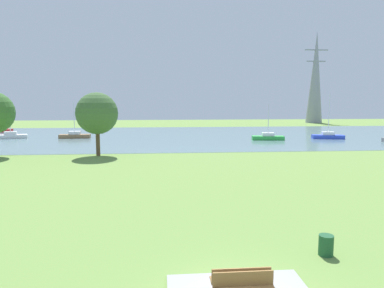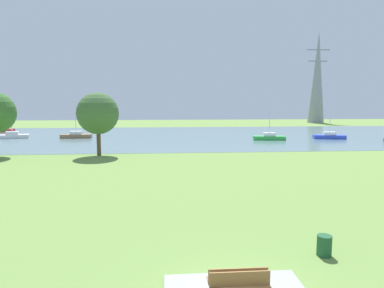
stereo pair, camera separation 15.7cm
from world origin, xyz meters
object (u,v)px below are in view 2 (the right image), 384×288
(litter_bin, at_px, (324,246))
(sailboat_red, at_px, (1,130))
(sailboat_green, at_px, (269,137))
(sailboat_white, at_px, (13,136))
(sailboat_brown, at_px, (76,135))
(tree_west_far, at_px, (98,114))
(bench_facing_water, at_px, (237,282))
(sailboat_blue, at_px, (329,136))
(electricity_pylon, at_px, (317,78))

(litter_bin, xyz_separation_m, sailboat_red, (-37.42, 57.47, 0.06))
(sailboat_green, bearing_deg, sailboat_white, 172.18)
(litter_bin, height_order, sailboat_red, sailboat_red)
(sailboat_white, height_order, sailboat_brown, sailboat_white)
(sailboat_green, xyz_separation_m, tree_west_far, (-23.13, -13.60, 4.15))
(bench_facing_water, bearing_deg, litter_bin, 32.78)
(sailboat_brown, bearing_deg, tree_west_far, -69.58)
(bench_facing_water, xyz_separation_m, sailboat_red, (-33.48, 60.01, -0.01))
(sailboat_red, xyz_separation_m, sailboat_green, (47.36, -17.89, -0.01))
(bench_facing_water, relative_size, sailboat_blue, 0.25)
(sailboat_blue, bearing_deg, sailboat_red, 163.39)
(tree_west_far, bearing_deg, litter_bin, -63.09)
(sailboat_blue, height_order, sailboat_brown, sailboat_blue)
(bench_facing_water, xyz_separation_m, electricity_pylon, (39.52, 83.34, 11.83))
(sailboat_green, relative_size, tree_west_far, 0.79)
(bench_facing_water, xyz_separation_m, tree_west_far, (-9.25, 28.52, 4.12))
(bench_facing_water, distance_m, sailboat_green, 44.35)
(sailboat_red, bearing_deg, litter_bin, -56.93)
(bench_facing_water, relative_size, sailboat_red, 0.28)
(sailboat_white, height_order, sailboat_blue, sailboat_blue)
(litter_bin, bearing_deg, sailboat_blue, 63.79)
(sailboat_white, distance_m, electricity_pylon, 75.78)
(sailboat_blue, xyz_separation_m, tree_west_far, (-33.07, -14.39, 4.13))
(sailboat_red, bearing_deg, sailboat_brown, -36.23)
(litter_bin, xyz_separation_m, sailboat_white, (-30.20, 45.10, 0.06))
(sailboat_blue, bearing_deg, electricity_pylon, 68.77)
(sailboat_blue, distance_m, tree_west_far, 36.30)
(sailboat_red, bearing_deg, sailboat_blue, -16.61)
(sailboat_brown, relative_size, electricity_pylon, 0.24)
(litter_bin, relative_size, sailboat_green, 0.15)
(litter_bin, bearing_deg, sailboat_brown, 114.26)
(sailboat_blue, xyz_separation_m, sailboat_green, (-9.94, -0.79, -0.02))
(sailboat_blue, xyz_separation_m, electricity_pylon, (15.70, 40.42, 11.83))
(sailboat_white, relative_size, sailboat_blue, 0.89)
(bench_facing_water, xyz_separation_m, sailboat_white, (-26.27, 47.63, -0.01))
(litter_bin, bearing_deg, tree_west_far, 116.91)
(tree_west_far, bearing_deg, sailboat_blue, 23.52)
(bench_facing_water, distance_m, sailboat_white, 54.39)
(sailboat_brown, bearing_deg, electricity_pylon, 32.78)
(electricity_pylon, bearing_deg, sailboat_brown, -147.22)
(electricity_pylon, bearing_deg, sailboat_blue, -111.23)
(sailboat_red, distance_m, sailboat_green, 50.63)
(sailboat_brown, distance_m, electricity_pylon, 67.42)
(sailboat_white, height_order, tree_west_far, tree_west_far)
(bench_facing_water, height_order, sailboat_green, sailboat_green)
(tree_west_far, xyz_separation_m, electricity_pylon, (48.77, 54.82, 7.70))
(litter_bin, xyz_separation_m, sailboat_brown, (-20.22, 44.87, 0.05))
(sailboat_white, xyz_separation_m, sailboat_blue, (50.08, -4.72, 0.01))
(sailboat_white, xyz_separation_m, sailboat_green, (40.14, -5.51, -0.01))
(tree_west_far, bearing_deg, bench_facing_water, -72.03)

